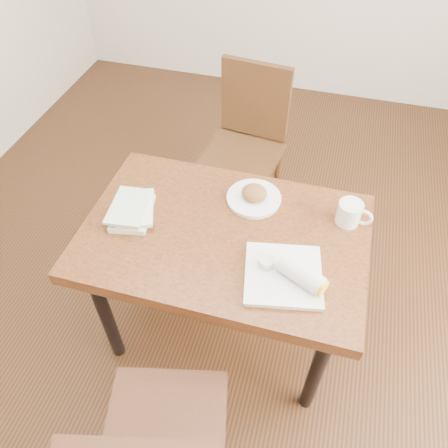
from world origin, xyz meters
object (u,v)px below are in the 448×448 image
(chair_far, at_px, (247,137))
(plate_scone, at_px, (254,196))
(table, at_px, (224,246))
(chair_near, at_px, (160,448))
(book_stack, at_px, (133,210))
(coffee_mug, at_px, (350,213))
(plate_burrito, at_px, (289,275))

(chair_far, relative_size, plate_scone, 4.05)
(table, height_order, chair_near, chair_near)
(table, distance_m, book_stack, 0.41)
(plate_scone, bearing_deg, chair_far, 105.08)
(table, distance_m, coffee_mug, 0.54)
(plate_scone, bearing_deg, coffee_mug, -2.54)
(chair_near, height_order, coffee_mug, chair_near)
(chair_near, xyz_separation_m, plate_burrito, (0.29, 0.62, 0.23))
(table, relative_size, chair_far, 1.21)
(plate_burrito, bearing_deg, table, 151.33)
(chair_far, bearing_deg, plate_burrito, -69.38)
(chair_far, height_order, book_stack, chair_far)
(book_stack, bearing_deg, plate_burrito, -12.51)
(table, distance_m, chair_far, 0.94)
(plate_scone, bearing_deg, chair_near, -94.11)
(chair_far, relative_size, plate_burrito, 2.90)
(chair_near, distance_m, chair_far, 1.71)
(table, relative_size, book_stack, 4.46)
(book_stack, bearing_deg, table, 1.02)
(chair_near, bearing_deg, plate_burrito, 65.19)
(table, distance_m, chair_near, 0.79)
(plate_burrito, bearing_deg, chair_far, 110.62)
(coffee_mug, bearing_deg, chair_far, 129.25)
(coffee_mug, height_order, plate_burrito, coffee_mug)
(coffee_mug, distance_m, book_stack, 0.89)
(chair_far, xyz_separation_m, coffee_mug, (0.60, -0.73, 0.25))
(table, bearing_deg, book_stack, -178.98)
(plate_scone, distance_m, book_stack, 0.52)
(table, xyz_separation_m, chair_near, (0.00, -0.78, -0.11))
(chair_far, relative_size, coffee_mug, 6.48)
(chair_far, relative_size, book_stack, 3.70)
(plate_scone, bearing_deg, plate_burrito, -59.89)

